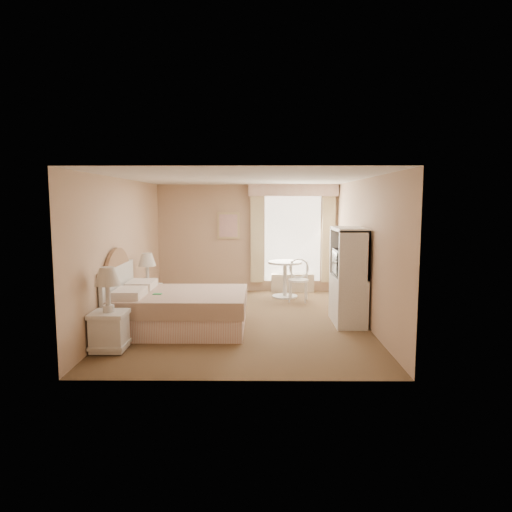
{
  "coord_description": "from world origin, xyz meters",
  "views": [
    {
      "loc": [
        0.27,
        -7.91,
        2.1
      ],
      "look_at": [
        0.21,
        0.3,
        1.12
      ],
      "focal_mm": 32.0,
      "sensor_mm": 36.0,
      "label": 1
    }
  ],
  "objects_px": {
    "nightstand_near": "(109,320)",
    "nightstand_far": "(148,291)",
    "armoire": "(348,284)",
    "cafe_chair": "(299,277)",
    "bed": "(175,309)",
    "round_table": "(285,273)"
  },
  "relations": [
    {
      "from": "nightstand_near",
      "to": "nightstand_far",
      "type": "distance_m",
      "value": 2.24
    },
    {
      "from": "nightstand_near",
      "to": "cafe_chair",
      "type": "relative_size",
      "value": 1.31
    },
    {
      "from": "bed",
      "to": "armoire",
      "type": "height_order",
      "value": "armoire"
    },
    {
      "from": "round_table",
      "to": "armoire",
      "type": "xyz_separation_m",
      "value": [
        0.97,
        -2.19,
        0.16
      ]
    },
    {
      "from": "bed",
      "to": "armoire",
      "type": "bearing_deg",
      "value": 8.11
    },
    {
      "from": "bed",
      "to": "cafe_chair",
      "type": "distance_m",
      "value": 3.16
    },
    {
      "from": "bed",
      "to": "nightstand_far",
      "type": "height_order",
      "value": "bed"
    },
    {
      "from": "round_table",
      "to": "nightstand_far",
      "type": "bearing_deg",
      "value": -151.17
    },
    {
      "from": "bed",
      "to": "nightstand_far",
      "type": "distance_m",
      "value": 1.34
    },
    {
      "from": "bed",
      "to": "nightstand_near",
      "type": "bearing_deg",
      "value": -122.79
    },
    {
      "from": "nightstand_near",
      "to": "round_table",
      "type": "height_order",
      "value": "nightstand_near"
    },
    {
      "from": "bed",
      "to": "nightstand_far",
      "type": "xyz_separation_m",
      "value": [
        -0.72,
        1.13,
        0.07
      ]
    },
    {
      "from": "round_table",
      "to": "cafe_chair",
      "type": "xyz_separation_m",
      "value": [
        0.27,
        -0.37,
        -0.01
      ]
    },
    {
      "from": "round_table",
      "to": "bed",
      "type": "bearing_deg",
      "value": -126.99
    },
    {
      "from": "cafe_chair",
      "to": "armoire",
      "type": "bearing_deg",
      "value": -58.2
    },
    {
      "from": "bed",
      "to": "round_table",
      "type": "bearing_deg",
      "value": 53.01
    },
    {
      "from": "bed",
      "to": "round_table",
      "type": "distance_m",
      "value": 3.26
    },
    {
      "from": "nightstand_near",
      "to": "nightstand_far",
      "type": "height_order",
      "value": "nightstand_near"
    },
    {
      "from": "round_table",
      "to": "cafe_chair",
      "type": "relative_size",
      "value": 0.89
    },
    {
      "from": "cafe_chair",
      "to": "nightstand_near",
      "type": "bearing_deg",
      "value": -120.83
    },
    {
      "from": "nightstand_near",
      "to": "armoire",
      "type": "xyz_separation_m",
      "value": [
        3.65,
        1.54,
        0.24
      ]
    },
    {
      "from": "round_table",
      "to": "armoire",
      "type": "height_order",
      "value": "armoire"
    }
  ]
}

